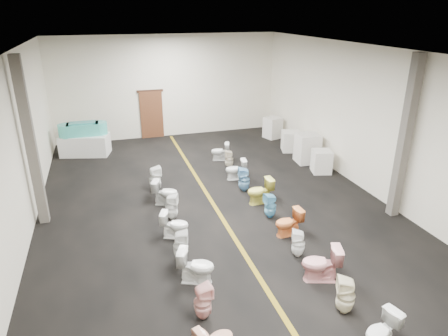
{
  "coord_description": "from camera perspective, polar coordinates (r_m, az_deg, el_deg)",
  "views": [
    {
      "loc": [
        -2.88,
        -9.79,
        5.5
      ],
      "look_at": [
        0.46,
        1.0,
        0.97
      ],
      "focal_mm": 32.0,
      "sensor_mm": 36.0,
      "label": 1
    }
  ],
  "objects": [
    {
      "name": "column_left",
      "position": [
        11.42,
        -25.89,
        3.08
      ],
      "size": [
        0.25,
        0.25,
        4.5
      ],
      "primitive_type": "cube",
      "color": "#59544C",
      "rests_on": "floor"
    },
    {
      "name": "wall_back",
      "position": [
        18.31,
        -8.05,
        11.41
      ],
      "size": [
        10.0,
        0.0,
        10.0
      ],
      "primitive_type": "plane",
      "rotation": [
        1.57,
        0.0,
        0.0
      ],
      "color": "beige",
      "rests_on": "ground"
    },
    {
      "name": "toilet_left_4",
      "position": [
        8.77,
        -3.98,
        -13.8
      ],
      "size": [
        0.88,
        0.72,
        0.78
      ],
      "primitive_type": "imported",
      "rotation": [
        0.0,
        0.0,
        1.15
      ],
      "color": "white",
      "rests_on": "floor"
    },
    {
      "name": "appliance_crate_c",
      "position": [
        16.72,
        9.54,
        3.8
      ],
      "size": [
        0.9,
        0.9,
        0.81
      ],
      "primitive_type": "cube",
      "rotation": [
        0.0,
        0.0,
        -0.29
      ],
      "color": "white",
      "rests_on": "floor"
    },
    {
      "name": "toilet_right_1",
      "position": [
        7.88,
        21.61,
        -20.88
      ],
      "size": [
        0.75,
        0.55,
        0.69
      ],
      "primitive_type": "imported",
      "rotation": [
        0.0,
        0.0,
        -1.3
      ],
      "color": "white",
      "rests_on": "floor"
    },
    {
      "name": "appliance_crate_d",
      "position": [
        18.31,
        6.97,
        5.74
      ],
      "size": [
        0.82,
        0.82,
        0.94
      ],
      "primitive_type": "cube",
      "rotation": [
        0.0,
        0.0,
        0.31
      ],
      "color": "silver",
      "rests_on": "floor"
    },
    {
      "name": "toilet_right_4",
      "position": [
        9.73,
        10.57,
        -10.55
      ],
      "size": [
        0.42,
        0.42,
        0.69
      ],
      "primitive_type": "imported",
      "rotation": [
        0.0,
        0.0,
        -2.0
      ],
      "color": "white",
      "rests_on": "floor"
    },
    {
      "name": "toilet_left_7",
      "position": [
        11.22,
        -7.48,
        -5.53
      ],
      "size": [
        0.45,
        0.44,
        0.75
      ],
      "primitive_type": "imported",
      "rotation": [
        0.0,
        0.0,
        1.2
      ],
      "color": "white",
      "rests_on": "floor"
    },
    {
      "name": "appliance_crate_a",
      "position": [
        14.69,
        13.76,
        0.92
      ],
      "size": [
        0.78,
        0.78,
        0.82
      ],
      "primitive_type": "cube",
      "rotation": [
        0.0,
        0.0,
        -0.27
      ],
      "color": "white",
      "rests_on": "floor"
    },
    {
      "name": "toilet_left_9",
      "position": [
        12.98,
        -9.82,
        -1.54
      ],
      "size": [
        0.41,
        0.41,
        0.83
      ],
      "primitive_type": "imported",
      "rotation": [
        0.0,
        0.0,
        1.65
      ],
      "color": "white",
      "rests_on": "floor"
    },
    {
      "name": "toilet_right_11",
      "position": [
        15.44,
        -0.54,
        2.38
      ],
      "size": [
        0.78,
        0.59,
        0.71
      ],
      "primitive_type": "imported",
      "rotation": [
        0.0,
        0.0,
        -1.88
      ],
      "color": "white",
      "rests_on": "floor"
    },
    {
      "name": "toilet_left_8",
      "position": [
        12.07,
        -8.37,
        -3.49
      ],
      "size": [
        0.86,
        0.7,
        0.76
      ],
      "primitive_type": "imported",
      "rotation": [
        0.0,
        0.0,
        1.15
      ],
      "color": "silver",
      "rests_on": "floor"
    },
    {
      "name": "column_right",
      "position": [
        11.72,
        24.42,
        3.77
      ],
      "size": [
        0.25,
        0.25,
        4.5
      ],
      "primitive_type": "cube",
      "color": "#59544C",
      "rests_on": "floor"
    },
    {
      "name": "toilet_left_6",
      "position": [
        10.37,
        -7.05,
        -8.04
      ],
      "size": [
        0.8,
        0.63,
        0.72
      ],
      "primitive_type": "imported",
      "rotation": [
        0.0,
        0.0,
        1.19
      ],
      "color": "white",
      "rests_on": "floor"
    },
    {
      "name": "bathtub",
      "position": [
        16.78,
        -19.5,
        5.28
      ],
      "size": [
        1.86,
        0.68,
        0.55
      ],
      "rotation": [
        0.0,
        0.0,
        -0.02
      ],
      "color": "#3FB8AA",
      "rests_on": "display_table"
    },
    {
      "name": "ceiling",
      "position": [
        10.25,
        -0.85,
        16.26
      ],
      "size": [
        16.0,
        16.0,
        0.0
      ],
      "primitive_type": "plane",
      "rotation": [
        3.14,
        0.0,
        0.0
      ],
      "color": "black",
      "rests_on": "ground"
    },
    {
      "name": "toilet_right_2",
      "position": [
        8.34,
        16.99,
        -17.01
      ],
      "size": [
        0.48,
        0.48,
        0.79
      ],
      "primitive_type": "imported",
      "rotation": [
        0.0,
        0.0,
        -2.0
      ],
      "color": "#F4EAC5",
      "rests_on": "floor"
    },
    {
      "name": "display_table",
      "position": [
        16.97,
        -19.22,
        3.15
      ],
      "size": [
        2.03,
        1.38,
        0.82
      ],
      "primitive_type": "cube",
      "rotation": [
        0.0,
        0.0,
        -0.26
      ],
      "color": "silver",
      "rests_on": "floor"
    },
    {
      "name": "aisle_stripe",
      "position": [
        11.59,
        -0.72,
        -6.47
      ],
      "size": [
        0.12,
        15.6,
        0.01
      ],
      "primitive_type": "cube",
      "color": "#7C6312",
      "rests_on": "floor"
    },
    {
      "name": "toilet_right_9",
      "position": [
        13.69,
        1.7,
        -0.21
      ],
      "size": [
        0.76,
        0.5,
        0.72
      ],
      "primitive_type": "imported",
      "rotation": [
        0.0,
        0.0,
        -1.71
      ],
      "color": "white",
      "rests_on": "floor"
    },
    {
      "name": "door_frame",
      "position": [
        18.17,
        -10.53,
        10.77
      ],
      "size": [
        1.15,
        0.08,
        0.1
      ],
      "primitive_type": "cube",
      "color": "#331C11",
      "rests_on": "back_door"
    },
    {
      "name": "floor",
      "position": [
        11.59,
        -0.72,
        -6.48
      ],
      "size": [
        16.0,
        16.0,
        0.0
      ],
      "primitive_type": "plane",
      "color": "black",
      "rests_on": "ground"
    },
    {
      "name": "toilet_right_10",
      "position": [
        14.68,
        0.75,
        1.27
      ],
      "size": [
        0.37,
        0.37,
        0.68
      ],
      "primitive_type": "imported",
      "rotation": [
        0.0,
        0.0,
        -1.8
      ],
      "color": "beige",
      "rests_on": "floor"
    },
    {
      "name": "appliance_crate_b",
      "position": [
        15.51,
        11.82,
        2.78
      ],
      "size": [
        0.87,
        0.87,
        1.11
      ],
      "primitive_type": "cube",
      "rotation": [
        0.0,
        0.0,
        -0.09
      ],
      "color": "silver",
      "rests_on": "floor"
    },
    {
      "name": "toilet_right_3",
      "position": [
        9.02,
        13.69,
        -13.15
      ],
      "size": [
        0.92,
        0.7,
        0.83
      ],
      "primitive_type": "imported",
      "rotation": [
        0.0,
        0.0,
        -1.88
      ],
      "color": "pink",
      "rests_on": "floor"
    },
    {
      "name": "toilet_right_6",
      "position": [
        11.28,
        6.63,
        -5.37
      ],
      "size": [
        0.36,
        0.35,
        0.73
      ],
      "primitive_type": "imported",
      "rotation": [
        0.0,
        0.0,
        -1.51
      ],
      "color": "#68BBDF",
      "rests_on": "floor"
    },
    {
      "name": "toilet_right_7",
      "position": [
        12.05,
        5.17,
        -3.31
      ],
      "size": [
        0.78,
        0.46,
        0.79
      ],
      "primitive_type": "imported",
      "rotation": [
        0.0,
        0.0,
        -1.55
      ],
      "color": "#E3DA59",
      "rests_on": "floor"
    },
    {
      "name": "toilet_left_5",
      "position": [
        9.47,
        -6.21,
        -11.0
      ],
      "size": [
        0.42,
        0.42,
        0.76
      ],
      "primitive_type": "imported",
      "rotation": [
        0.0,
        0.0,
        1.34
      ],
      "color": "white",
      "rests_on": "floor"
    },
    {
      "name": "wall_right",
      "position": [
        12.98,
        21.02,
        5.89
      ],
      "size": [
        0.0,
        16.0,
        16.0
      ],
      "primitive_type": "plane",
      "rotation": [
        1.57,
        0.0,
        -1.57
      ],
      "color": "beige",
      "rests_on": "ground"
    },
    {
      "name": "back_door",
      "position": [
        18.39,
        -10.29,
        7.5
      ],
      "size": [
        1.0,
        0.1,
        2.1
      ],
      "primitive_type": "cube",
      "color": "#562D19",
      "rests_on": "floor"
    },
    {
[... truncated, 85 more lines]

